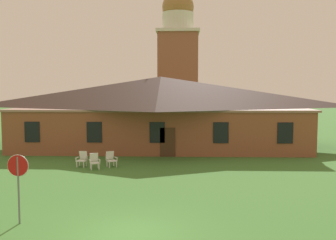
% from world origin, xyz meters
% --- Properties ---
extents(ground_plane, '(200.00, 200.00, 0.00)m').
position_xyz_m(ground_plane, '(0.00, 0.00, 0.00)').
color(ground_plane, '#3D702D').
extents(brick_building, '(23.67, 10.40, 5.90)m').
position_xyz_m(brick_building, '(0.00, 19.73, 3.01)').
color(brick_building, brown).
rests_on(brick_building, ground).
extents(dome_tower, '(5.18, 5.18, 17.65)m').
position_xyz_m(dome_tower, '(1.28, 35.25, 8.01)').
color(dome_tower, '#93563D').
rests_on(dome_tower, ground).
extents(stop_sign, '(0.80, 0.10, 2.55)m').
position_xyz_m(stop_sign, '(-4.16, 0.83, 1.82)').
color(stop_sign, slate).
rests_on(stop_sign, ground).
extents(lawn_chair_by_porch, '(0.70, 0.73, 0.96)m').
position_xyz_m(lawn_chair_by_porch, '(-4.52, 11.09, 0.50)').
color(lawn_chair_by_porch, white).
rests_on(lawn_chair_by_porch, ground).
extents(lawn_chair_near_door, '(0.77, 0.82, 0.96)m').
position_xyz_m(lawn_chair_near_door, '(-3.59, 10.41, 0.50)').
color(lawn_chair_near_door, white).
rests_on(lawn_chair_near_door, ground).
extents(lawn_chair_left_end, '(0.84, 0.86, 0.96)m').
position_xyz_m(lawn_chair_left_end, '(-2.70, 11.10, 0.50)').
color(lawn_chair_left_end, white).
rests_on(lawn_chair_left_end, ground).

